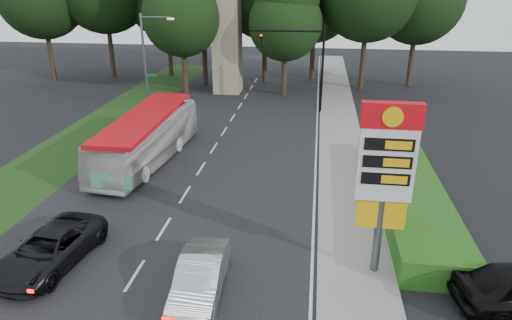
# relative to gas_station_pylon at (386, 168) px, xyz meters

# --- Properties ---
(ground) EXTENTS (120.00, 120.00, 0.00)m
(ground) POSITION_rel_gas_station_pylon_xyz_m (-9.20, -1.99, -4.45)
(ground) COLOR black
(ground) RESTS_ON ground
(road_surface) EXTENTS (14.00, 80.00, 0.02)m
(road_surface) POSITION_rel_gas_station_pylon_xyz_m (-9.20, 10.01, -4.44)
(road_surface) COLOR black
(road_surface) RESTS_ON ground
(sidewalk_right) EXTENTS (3.00, 80.00, 0.12)m
(sidewalk_right) POSITION_rel_gas_station_pylon_xyz_m (-0.70, 10.01, -4.39)
(sidewalk_right) COLOR gray
(sidewalk_right) RESTS_ON ground
(grass_verge_left) EXTENTS (5.00, 50.00, 0.02)m
(grass_verge_left) POSITION_rel_gas_station_pylon_xyz_m (-18.70, 16.01, -4.44)
(grass_verge_left) COLOR #193814
(grass_verge_left) RESTS_ON ground
(hedge) EXTENTS (3.00, 14.00, 1.20)m
(hedge) POSITION_rel_gas_station_pylon_xyz_m (2.30, 6.01, -3.85)
(hedge) COLOR #225316
(hedge) RESTS_ON ground
(gas_station_pylon) EXTENTS (2.10, 0.45, 6.85)m
(gas_station_pylon) POSITION_rel_gas_station_pylon_xyz_m (0.00, 0.00, 0.00)
(gas_station_pylon) COLOR #59595E
(gas_station_pylon) RESTS_ON ground
(traffic_signal_mast) EXTENTS (6.10, 0.35, 7.20)m
(traffic_signal_mast) POSITION_rel_gas_station_pylon_xyz_m (-3.52, 22.00, 0.22)
(traffic_signal_mast) COLOR black
(traffic_signal_mast) RESTS_ON ground
(streetlight_signs) EXTENTS (2.75, 0.98, 8.00)m
(streetlight_signs) POSITION_rel_gas_station_pylon_xyz_m (-16.19, 20.01, -0.01)
(streetlight_signs) COLOR #59595E
(streetlight_signs) RESTS_ON ground
(monument) EXTENTS (3.00, 3.00, 10.05)m
(monument) POSITION_rel_gas_station_pylon_xyz_m (-11.20, 28.01, 0.66)
(monument) COLOR gray
(monument) RESTS_ON ground
(tree_monument_right) EXTENTS (6.72, 6.72, 13.20)m
(tree_monument_right) POSITION_rel_gas_station_pylon_xyz_m (-5.70, 27.51, 3.56)
(tree_monument_right) COLOR #2D2116
(tree_monument_right) RESTS_ON ground
(transit_bus) EXTENTS (3.57, 10.98, 3.00)m
(transit_bus) POSITION_rel_gas_station_pylon_xyz_m (-12.70, 9.71, -2.95)
(transit_bus) COLOR silver
(transit_bus) RESTS_ON ground
(sedan_silver) EXTENTS (1.77, 4.55, 1.48)m
(sedan_silver) POSITION_rel_gas_station_pylon_xyz_m (-6.39, -2.22, -3.71)
(sedan_silver) COLOR #B0B2B8
(sedan_silver) RESTS_ON ground
(suv_charcoal) EXTENTS (3.00, 5.42, 1.44)m
(suv_charcoal) POSITION_rel_gas_station_pylon_xyz_m (-12.78, -1.16, -3.73)
(suv_charcoal) COLOR black
(suv_charcoal) RESTS_ON ground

